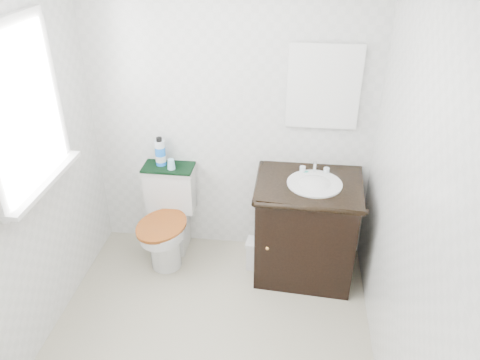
% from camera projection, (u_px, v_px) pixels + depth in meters
% --- Properties ---
extents(floor, '(2.40, 2.40, 0.00)m').
position_uv_depth(floor, '(206.00, 350.00, 3.11)').
color(floor, '#A19982').
rests_on(floor, ground).
extents(wall_back, '(2.40, 0.00, 2.40)m').
position_uv_depth(wall_back, '(230.00, 114.00, 3.55)').
color(wall_back, silver).
rests_on(wall_back, ground).
extents(wall_left, '(0.00, 2.40, 2.40)m').
position_uv_depth(wall_left, '(6.00, 185.00, 2.63)').
color(wall_left, silver).
rests_on(wall_left, ground).
extents(wall_right, '(0.00, 2.40, 2.40)m').
position_uv_depth(wall_right, '(409.00, 211.00, 2.40)').
color(wall_right, silver).
rests_on(wall_right, ground).
extents(window, '(0.02, 0.70, 0.90)m').
position_uv_depth(window, '(20.00, 110.00, 2.67)').
color(window, white).
rests_on(window, wall_left).
extents(mirror, '(0.50, 0.02, 0.60)m').
position_uv_depth(mirror, '(324.00, 87.00, 3.33)').
color(mirror, silver).
rests_on(mirror, wall_back).
extents(toilet, '(0.45, 0.65, 0.76)m').
position_uv_depth(toilet, '(169.00, 221.00, 3.83)').
color(toilet, silver).
rests_on(toilet, floor).
extents(vanity, '(0.80, 0.70, 0.92)m').
position_uv_depth(vanity, '(307.00, 225.00, 3.61)').
color(vanity, black).
rests_on(vanity, floor).
extents(trash_bin, '(0.19, 0.16, 0.26)m').
position_uv_depth(trash_bin, '(257.00, 254.00, 3.77)').
color(trash_bin, silver).
rests_on(trash_bin, floor).
extents(towel, '(0.40, 0.22, 0.02)m').
position_uv_depth(towel, '(168.00, 167.00, 3.72)').
color(towel, black).
rests_on(towel, toilet).
extents(mouthwash_bottle, '(0.08, 0.08, 0.24)m').
position_uv_depth(mouthwash_bottle, '(160.00, 152.00, 3.69)').
color(mouthwash_bottle, blue).
rests_on(mouthwash_bottle, towel).
extents(cup, '(0.06, 0.06, 0.08)m').
position_uv_depth(cup, '(171.00, 164.00, 3.66)').
color(cup, '#90D2ED').
rests_on(cup, towel).
extents(soap_bar, '(0.07, 0.04, 0.02)m').
position_uv_depth(soap_bar, '(305.00, 172.00, 3.53)').
color(soap_bar, '#1C8876').
rests_on(soap_bar, vanity).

